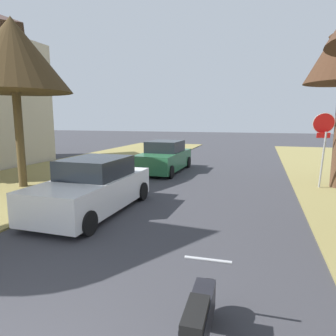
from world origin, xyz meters
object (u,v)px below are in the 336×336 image
at_px(parked_sedan_white, 93,187).
at_px(parked_sedan_green, 164,158).
at_px(stop_sign_far, 323,134).
at_px(parked_motorcycle, 199,326).
at_px(street_tree_left_mid_a, 13,55).

height_order(parked_sedan_white, parked_sedan_green, same).
relative_size(stop_sign_far, parked_motorcycle, 1.41).
xyz_separation_m(parked_sedan_green, parked_motorcycle, (4.22, -11.84, -0.24)).
bearing_deg(stop_sign_far, parked_sedan_green, 164.34).
bearing_deg(street_tree_left_mid_a, stop_sign_far, 16.05).
bearing_deg(street_tree_left_mid_a, parked_sedan_white, -24.06).
distance_m(street_tree_left_mid_a, parked_sedan_white, 6.45).
xyz_separation_m(stop_sign_far, parked_sedan_green, (-7.02, 1.97, -1.41)).
bearing_deg(stop_sign_far, parked_sedan_white, -143.06).
distance_m(stop_sign_far, parked_motorcycle, 10.40).
relative_size(stop_sign_far, parked_sedan_white, 0.66).
height_order(stop_sign_far, parked_motorcycle, stop_sign_far).
xyz_separation_m(street_tree_left_mid_a, parked_sedan_white, (4.36, -1.95, -4.33)).
bearing_deg(street_tree_left_mid_a, parked_sedan_green, 50.85).
distance_m(stop_sign_far, parked_sedan_green, 7.43).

